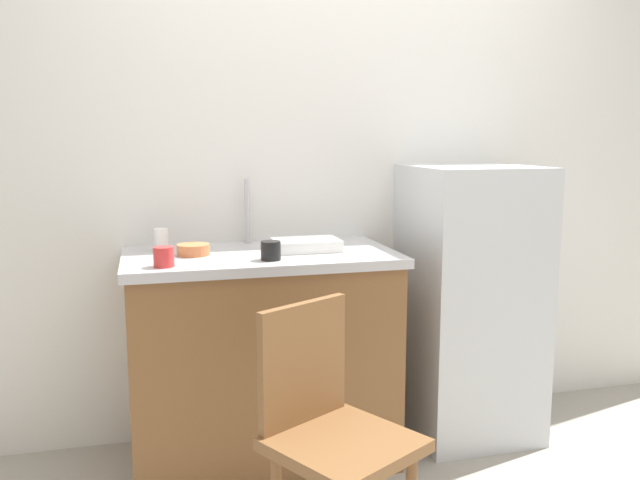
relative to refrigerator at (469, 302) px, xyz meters
name	(u,v)px	position (x,y,z in m)	size (l,w,h in m)	color
back_wall	(328,171)	(-0.60, 0.33, 0.61)	(4.80, 0.10, 2.50)	silver
cabinet_base	(262,361)	(-1.00, -0.02, -0.20)	(1.10, 0.60, 0.89)	brown
countertop	(260,257)	(-1.00, -0.02, 0.27)	(1.14, 0.64, 0.04)	#B7B7BC
faucet	(247,211)	(-1.02, 0.23, 0.44)	(0.02, 0.02, 0.30)	#B7B7BC
refrigerator	(469,302)	(0.00, 0.00, 0.00)	(0.56, 0.56, 1.28)	silver
chair	(330,430)	(-0.93, -0.86, -0.14)	(0.54, 0.54, 0.89)	brown
dish_tray	(306,245)	(-0.80, -0.03, 0.31)	(0.28, 0.20, 0.05)	white
terracotta_bowl	(193,250)	(-1.28, -0.02, 0.31)	(0.14, 0.14, 0.05)	#C67042
cup_black	(271,251)	(-0.99, -0.20, 0.33)	(0.08, 0.08, 0.08)	black
cup_white	(161,240)	(-1.41, 0.12, 0.34)	(0.06, 0.06, 0.10)	white
cup_red	(164,257)	(-1.41, -0.23, 0.33)	(0.08, 0.08, 0.08)	red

